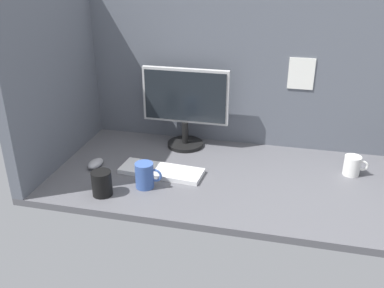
{
  "coord_description": "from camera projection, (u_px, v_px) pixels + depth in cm",
  "views": [
    {
      "loc": [
        13.03,
        -163.15,
        90.46
      ],
      "look_at": [
        -13.82,
        0.0,
        14.0
      ],
      "focal_mm": 39.36,
      "sensor_mm": 36.0,
      "label": 1
    }
  ],
  "objects": [
    {
      "name": "mouse",
      "position": [
        95.0,
        164.0,
        1.92
      ],
      "size": [
        6.89,
        10.29,
        3.4
      ],
      "primitive_type": "ellipsoid",
      "rotation": [
        0.0,
        0.0,
        -0.14
      ],
      "color": "#99999E",
      "rests_on": "ground_plane"
    },
    {
      "name": "mug_ceramic_blue",
      "position": [
        145.0,
        175.0,
        1.74
      ],
      "size": [
        11.43,
        7.71,
        10.99
      ],
      "color": "#38569E",
      "rests_on": "ground_plane"
    },
    {
      "name": "keyboard",
      "position": [
        161.0,
        171.0,
        1.87
      ],
      "size": [
        37.9,
        15.85,
        2.0
      ],
      "primitive_type": "cube",
      "rotation": [
        0.0,
        0.0,
        -0.08
      ],
      "color": "silver",
      "rests_on": "ground_plane"
    },
    {
      "name": "cubicle_wall_back",
      "position": [
        261.0,
        66.0,
        2.01
      ],
      "size": [
        180.0,
        5.5,
        79.99
      ],
      "color": "#565B66",
      "rests_on": "ground_plane"
    },
    {
      "name": "monitor",
      "position": [
        185.0,
        104.0,
        2.05
      ],
      "size": [
        42.45,
        18.0,
        39.78
      ],
      "color": "black",
      "rests_on": "ground_plane"
    },
    {
      "name": "mug_black_travel",
      "position": [
        102.0,
        183.0,
        1.69
      ],
      "size": [
        8.15,
        8.15,
        10.33
      ],
      "color": "black",
      "rests_on": "ground_plane"
    },
    {
      "name": "ground_plane",
      "position": [
        248.0,
        179.0,
        1.85
      ],
      "size": [
        180.0,
        80.0,
        3.0
      ],
      "primitive_type": "cube",
      "color": "#515156"
    },
    {
      "name": "mug_ceramic_white",
      "position": [
        352.0,
        166.0,
        1.84
      ],
      "size": [
        10.37,
        7.13,
        8.83
      ],
      "color": "white",
      "rests_on": "ground_plane"
    },
    {
      "name": "cubicle_wall_side",
      "position": [
        56.0,
        75.0,
        1.86
      ],
      "size": [
        5.0,
        80.0,
        79.99
      ],
      "primitive_type": "cube",
      "color": "#565B66",
      "rests_on": "ground_plane"
    }
  ]
}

